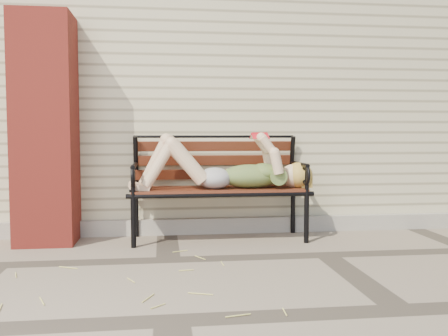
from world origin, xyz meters
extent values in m
plane|color=#796B5D|center=(0.00, 0.00, 0.00)|extent=(80.00, 80.00, 0.00)
cube|color=beige|center=(0.00, 3.00, 1.50)|extent=(8.00, 4.00, 3.00)
cube|color=#ACA69C|center=(0.00, 0.97, 0.07)|extent=(8.00, 0.10, 0.15)
cube|color=#AD3027|center=(-2.30, 0.75, 1.00)|extent=(0.50, 0.50, 2.00)
cylinder|color=black|center=(-1.54, 0.45, 0.23)|extent=(0.04, 0.04, 0.46)
cylinder|color=black|center=(-1.54, 0.91, 0.23)|extent=(0.04, 0.04, 0.46)
cylinder|color=black|center=(-0.03, 0.45, 0.23)|extent=(0.04, 0.04, 0.46)
cylinder|color=black|center=(-0.03, 0.91, 0.23)|extent=(0.04, 0.04, 0.46)
cube|color=maroon|center=(-0.78, 0.68, 0.46)|extent=(1.55, 0.50, 0.03)
cylinder|color=black|center=(-0.78, 0.45, 0.44)|extent=(1.63, 0.04, 0.04)
cylinder|color=black|center=(-0.78, 0.91, 0.44)|extent=(1.63, 0.04, 0.04)
torus|color=black|center=(-0.78, 1.02, 0.97)|extent=(0.28, 0.04, 0.28)
ellipsoid|color=#093540|center=(-0.50, 0.65, 0.58)|extent=(0.55, 0.32, 0.21)
ellipsoid|color=#093540|center=(-0.38, 0.65, 0.62)|extent=(0.26, 0.31, 0.16)
ellipsoid|color=#A7A7AC|center=(-0.82, 0.65, 0.56)|extent=(0.31, 0.35, 0.19)
sphere|color=#D3B08E|center=(-0.10, 0.65, 0.58)|extent=(0.22, 0.22, 0.22)
ellipsoid|color=gold|center=(-0.05, 0.65, 0.58)|extent=(0.25, 0.26, 0.23)
cube|color=red|center=(-0.42, 0.65, 0.97)|extent=(0.14, 0.02, 0.02)
cube|color=white|center=(-0.42, 0.60, 0.94)|extent=(0.14, 0.09, 0.05)
cube|color=white|center=(-0.42, 0.69, 0.94)|extent=(0.14, 0.09, 0.05)
cube|color=red|center=(-0.42, 0.60, 0.94)|extent=(0.15, 0.10, 0.05)
cube|color=red|center=(-0.42, 0.69, 0.94)|extent=(0.15, 0.10, 0.05)
cylinder|color=#D7D169|center=(-1.86, -1.26, 0.01)|extent=(0.02, 0.08, 0.01)
cylinder|color=#D7D169|center=(-1.45, -0.85, 0.01)|extent=(0.07, 0.05, 0.01)
cylinder|color=#D7D169|center=(-1.94, -1.08, 0.01)|extent=(0.09, 0.12, 0.01)
cylinder|color=#D7D169|center=(-2.26, 0.10, 0.01)|extent=(0.11, 0.02, 0.01)
cylinder|color=#D7D169|center=(-1.35, -0.05, 0.01)|extent=(0.07, 0.04, 0.01)
cylinder|color=#D7D169|center=(-0.43, -0.12, 0.01)|extent=(0.03, 0.08, 0.01)
cylinder|color=#D7D169|center=(-2.21, -0.06, 0.01)|extent=(0.02, 0.11, 0.01)
cylinder|color=#D7D169|center=(-0.40, -1.04, 0.01)|extent=(0.02, 0.14, 0.01)
cylinder|color=#D7D169|center=(-1.01, -0.20, 0.01)|extent=(0.06, 0.10, 0.01)
camera|label=1|loc=(-1.30, -3.78, 0.97)|focal=40.00mm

